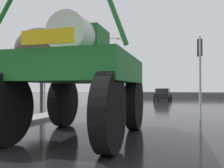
{
  "coord_description": "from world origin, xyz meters",
  "views": [
    {
      "loc": [
        2.76,
        -2.63,
        1.59
      ],
      "look_at": [
        -0.6,
        8.02,
        1.77
      ],
      "focal_mm": 37.73,
      "sensor_mm": 36.0,
      "label": 1
    }
  ],
  "objects_px": {
    "traffic_signal_near_left": "(46,70)",
    "streetlight_far_left": "(108,65)",
    "sedan_ahead": "(163,95)",
    "traffic_signal_near_right": "(200,59)",
    "oversize_sprayer": "(81,75)",
    "bare_tree_left": "(42,50)"
  },
  "relations": [
    {
      "from": "oversize_sprayer",
      "to": "sedan_ahead",
      "type": "xyz_separation_m",
      "value": [
        0.55,
        22.72,
        -1.29
      ]
    },
    {
      "from": "sedan_ahead",
      "to": "streetlight_far_left",
      "type": "relative_size",
      "value": 0.52
    },
    {
      "from": "oversize_sprayer",
      "to": "bare_tree_left",
      "type": "height_order",
      "value": "bare_tree_left"
    },
    {
      "from": "traffic_signal_near_right",
      "to": "streetlight_far_left",
      "type": "height_order",
      "value": "streetlight_far_left"
    },
    {
      "from": "oversize_sprayer",
      "to": "streetlight_far_left",
      "type": "bearing_deg",
      "value": 13.9
    },
    {
      "from": "traffic_signal_near_left",
      "to": "streetlight_far_left",
      "type": "distance_m",
      "value": 15.68
    },
    {
      "from": "sedan_ahead",
      "to": "streetlight_far_left",
      "type": "height_order",
      "value": "streetlight_far_left"
    },
    {
      "from": "sedan_ahead",
      "to": "traffic_signal_near_right",
      "type": "bearing_deg",
      "value": -166.95
    },
    {
      "from": "traffic_signal_near_right",
      "to": "bare_tree_left",
      "type": "height_order",
      "value": "bare_tree_left"
    },
    {
      "from": "sedan_ahead",
      "to": "bare_tree_left",
      "type": "height_order",
      "value": "bare_tree_left"
    },
    {
      "from": "sedan_ahead",
      "to": "bare_tree_left",
      "type": "relative_size",
      "value": 0.64
    },
    {
      "from": "traffic_signal_near_left",
      "to": "bare_tree_left",
      "type": "xyz_separation_m",
      "value": [
        -3.16,
        4.18,
        2.0
      ]
    },
    {
      "from": "traffic_signal_near_left",
      "to": "streetlight_far_left",
      "type": "xyz_separation_m",
      "value": [
        -1.16,
        15.54,
        1.73
      ]
    },
    {
      "from": "traffic_signal_near_right",
      "to": "streetlight_far_left",
      "type": "xyz_separation_m",
      "value": [
        -10.03,
        15.54,
        1.42
      ]
    },
    {
      "from": "streetlight_far_left",
      "to": "traffic_signal_near_right",
      "type": "bearing_deg",
      "value": -57.16
    },
    {
      "from": "bare_tree_left",
      "to": "traffic_signal_near_right",
      "type": "bearing_deg",
      "value": -19.17
    },
    {
      "from": "oversize_sprayer",
      "to": "traffic_signal_near_left",
      "type": "relative_size",
      "value": 1.52
    },
    {
      "from": "traffic_signal_near_left",
      "to": "bare_tree_left",
      "type": "height_order",
      "value": "bare_tree_left"
    },
    {
      "from": "streetlight_far_left",
      "to": "bare_tree_left",
      "type": "distance_m",
      "value": 11.54
    },
    {
      "from": "traffic_signal_near_left",
      "to": "sedan_ahead",
      "type": "bearing_deg",
      "value": 72.46
    },
    {
      "from": "traffic_signal_near_left",
      "to": "bare_tree_left",
      "type": "distance_m",
      "value": 5.61
    },
    {
      "from": "oversize_sprayer",
      "to": "traffic_signal_near_right",
      "type": "bearing_deg",
      "value": -38.18
    }
  ]
}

